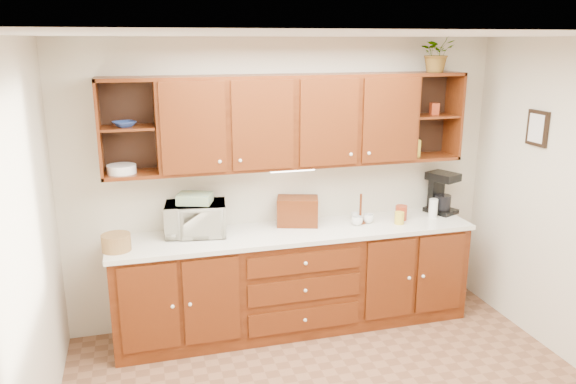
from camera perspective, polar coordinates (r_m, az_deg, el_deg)
ceiling at (r=3.36m, az=7.97°, el=15.51°), size 4.00×4.00×0.00m
back_wall at (r=5.17m, az=-0.20°, el=0.96°), size 4.00×0.00×4.00m
left_wall at (r=3.41m, az=-26.00°, el=-8.36°), size 0.00×3.50×3.50m
base_cabinets at (r=5.18m, az=0.69°, el=-8.99°), size 3.20×0.60×0.90m
countertop at (r=5.00m, az=0.74°, el=-4.11°), size 3.24×0.64×0.04m
upper_cabinets at (r=4.91m, az=0.40°, el=7.23°), size 3.20×0.33×0.80m
undercabinet_light at (r=4.93m, az=0.45°, el=2.28°), size 0.40×0.05×0.02m
framed_picture at (r=5.23m, az=24.02°, el=5.94°), size 0.03×0.24×0.30m
wicker_basket at (r=4.71m, az=-17.05°, el=-4.92°), size 0.31×0.31×0.14m
microwave at (r=4.91m, az=-9.36°, el=-2.71°), size 0.56×0.41×0.28m
towel_stack at (r=4.85m, az=-9.45°, el=-0.64°), size 0.33×0.29×0.08m
wine_bottle at (r=4.86m, az=-8.49°, el=-2.83°), size 0.07×0.07×0.28m
woven_tray at (r=5.04m, az=-9.53°, el=-3.83°), size 0.33×0.16×0.32m
bread_box at (r=5.10m, az=0.98°, el=-1.96°), size 0.42×0.33×0.26m
mug_tree at (r=5.22m, az=7.35°, el=-2.68°), size 0.25×0.25×0.28m
canister_red at (r=5.36m, az=11.42°, el=-2.07°), size 0.13×0.13×0.14m
canister_white at (r=5.50m, az=14.54°, el=-1.61°), size 0.08×0.08×0.18m
canister_yellow at (r=5.24m, az=11.24°, el=-2.60°), size 0.09×0.09×0.11m
coffee_maker at (r=5.66m, az=15.24°, el=-0.10°), size 0.31×0.35×0.40m
bowl_stack at (r=4.71m, az=-16.30°, el=6.64°), size 0.23×0.23×0.04m
plate_stack at (r=4.77m, az=-16.56°, el=2.25°), size 0.30×0.30×0.07m
pantry_box_yellow at (r=5.37m, az=12.77°, el=4.37°), size 0.10×0.09×0.16m
pantry_box_red at (r=5.42m, az=14.64°, el=8.17°), size 0.08×0.07×0.11m
potted_plant at (r=5.32m, az=14.90°, el=13.55°), size 0.35×0.31×0.35m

